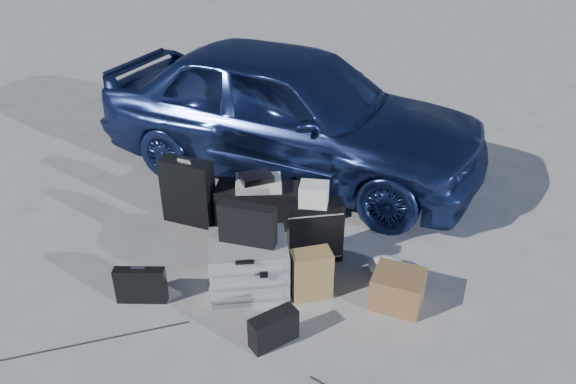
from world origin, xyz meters
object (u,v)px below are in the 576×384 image
(car, at_px, (290,110))
(briefcase, at_px, (141,285))
(cardboard_box, at_px, (398,289))
(pelican_case, at_px, (249,265))
(duffel_bag, at_px, (257,204))
(suitcase_left, at_px, (188,192))
(suitcase_right, at_px, (315,232))

(car, xyz_separation_m, briefcase, (-1.13, -2.26, -0.56))
(cardboard_box, bearing_deg, pelican_case, 171.20)
(pelican_case, height_order, cardboard_box, pelican_case)
(car, bearing_deg, pelican_case, -163.46)
(briefcase, xyz_separation_m, duffel_bag, (0.84, 1.17, 0.04))
(cardboard_box, bearing_deg, briefcase, -179.96)
(briefcase, height_order, suitcase_left, suitcase_left)
(duffel_bag, bearing_deg, suitcase_right, -42.94)
(briefcase, height_order, cardboard_box, briefcase)
(suitcase_right, xyz_separation_m, duffel_bag, (-0.53, 0.59, -0.09))
(briefcase, height_order, duffel_bag, duffel_bag)
(pelican_case, bearing_deg, car, 74.35)
(car, distance_m, pelican_case, 2.16)
(car, height_order, duffel_bag, car)
(pelican_case, distance_m, suitcase_right, 0.67)
(briefcase, xyz_separation_m, suitcase_right, (1.37, 0.58, 0.13))
(suitcase_left, bearing_deg, briefcase, -78.81)
(suitcase_left, relative_size, cardboard_box, 1.71)
(briefcase, distance_m, cardboard_box, 2.00)
(briefcase, xyz_separation_m, cardboard_box, (2.00, 0.00, -0.01))
(suitcase_left, height_order, suitcase_right, suitcase_left)
(car, xyz_separation_m, suitcase_right, (0.24, -1.68, -0.43))
(pelican_case, xyz_separation_m, duffel_bag, (0.01, 0.98, -0.03))
(suitcase_left, height_order, cardboard_box, suitcase_left)
(car, xyz_separation_m, duffel_bag, (-0.29, -1.09, -0.52))
(pelican_case, bearing_deg, cardboard_box, -16.36)
(briefcase, bearing_deg, cardboard_box, -0.03)
(car, distance_m, suitcase_left, 1.50)
(car, distance_m, cardboard_box, 2.49)
(pelican_case, relative_size, briefcase, 1.54)
(pelican_case, xyz_separation_m, cardboard_box, (1.17, -0.18, -0.08))
(briefcase, distance_m, suitcase_right, 1.49)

